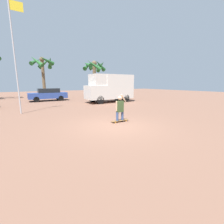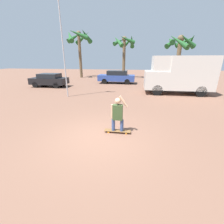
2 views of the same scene
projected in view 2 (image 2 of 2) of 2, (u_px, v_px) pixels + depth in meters
name	position (u px, v px, depth m)	size (l,w,h in m)	color
ground_plane	(99.00, 137.00, 5.92)	(80.00, 80.00, 0.00)	brown
skateboard	(117.00, 131.00, 6.28)	(1.10, 0.26, 0.09)	brown
person_skateboarder	(118.00, 113.00, 6.01)	(0.68, 0.24, 1.50)	#384C7A
camper_van	(179.00, 74.00, 12.82)	(5.55, 2.17, 3.18)	black
parked_car_blue	(117.00, 77.00, 18.81)	(4.52, 1.74, 1.56)	black
parked_car_black	(49.00, 80.00, 16.46)	(3.88, 1.79, 1.43)	black
palm_tree_near_van	(180.00, 45.00, 18.82)	(3.84, 3.85, 5.88)	brown
palm_tree_center_background	(125.00, 45.00, 22.72)	(3.58, 3.68, 6.33)	brown
palm_tree_far_left	(79.00, 39.00, 23.23)	(4.17, 4.20, 7.26)	brown
flagpole	(63.00, 38.00, 10.90)	(0.88, 0.12, 7.75)	#B7B7BC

